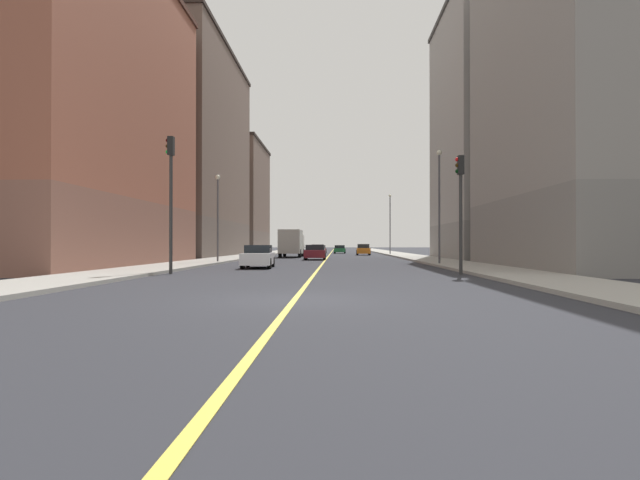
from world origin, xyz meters
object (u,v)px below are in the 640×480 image
Objects in this scene: traffic_light_right_near at (171,186)px; car_white at (258,257)px; car_red at (321,249)px; building_right_corner at (63,108)px; building_left_near at (605,64)px; car_orange at (363,250)px; car_green at (340,249)px; box_truck at (292,243)px; car_black at (319,249)px; car_silver at (318,250)px; building_right_midblock at (182,153)px; street_lamp_right_near at (218,208)px; street_lamp_left_far at (390,218)px; car_maroon at (315,252)px; street_lamp_left_near at (439,195)px; building_right_distant at (228,198)px; building_left_mid at (504,133)px; traffic_light_left_near at (460,197)px.

traffic_light_right_near is 1.60× the size of car_white.
building_right_corner is at bearing -106.98° from car_red.
building_left_near reaches higher than car_orange.
box_truck is at bearing -103.39° from car_green.
car_white reaches higher than car_black.
car_red is 1.10× the size of car_white.
car_orange is (-12.25, 36.14, -11.23)m from building_left_near.
car_green is 1.06× the size of car_white.
box_truck reaches higher than car_silver.
car_orange is (21.08, 8.59, -11.10)m from building_right_midblock.
street_lamp_right_near is 32.90m from street_lamp_left_far.
traffic_light_right_near reaches higher than car_maroon.
traffic_light_right_near is at bearing -109.23° from street_lamp_left_far.
street_lamp_left_far is at bearing 10.02° from car_orange.
traffic_light_right_near is 0.87× the size of street_lamp_left_near.
box_truck reaches higher than car_red.
car_white is (-11.63, -36.24, -4.15)m from street_lamp_left_far.
building_right_distant is at bearing 136.83° from car_silver.
building_left_mid reaches higher than car_red.
traffic_light_right_near is 1.45× the size of car_red.
traffic_light_left_near is 1.36× the size of car_white.
building_right_corner is 3.39× the size of traffic_light_right_near.
street_lamp_left_far is 13.48m from car_black.
car_black is (-18.35, 45.24, -11.28)m from building_left_near.
building_right_distant is 2.42× the size of box_truck.
building_right_distant reaches higher than car_white.
street_lamp_left_near reaches higher than traffic_light_left_near.
car_maroon is at bearing 75.06° from traffic_light_right_near.
building_left_mid is 3.10× the size of street_lamp_left_near.
traffic_light_left_near is (-9.75, -23.91, -8.16)m from building_left_mid.
car_maroon is at bearing -105.32° from car_orange.
building_left_near is 3.59× the size of traffic_light_right_near.
car_orange is at bearing 51.44° from box_truck.
building_right_corner is 40.06m from car_silver.
car_red is at bearing 98.48° from traffic_light_left_near.
traffic_light_right_near is at bearing -105.12° from car_orange.
street_lamp_right_near is at bearing -118.83° from street_lamp_left_far.
building_left_mid is 1.05× the size of building_right_corner.
building_left_near is 1.01× the size of building_left_mid.
building_right_corner reaches higher than traffic_light_right_near.
traffic_light_left_near is at bearing -54.81° from building_right_midblock.
box_truck is (-20.61, 25.66, -10.33)m from building_left_near.
building_left_near is at bearing -39.57° from building_right_midblock.
car_red is (5.32, 57.27, -3.63)m from traffic_light_right_near.
car_orange is at bearing -56.21° from car_black.
building_right_distant is 29.28m from street_lamp_left_far.
building_right_distant is at bearing 115.66° from box_truck.
building_right_distant reaches higher than box_truck.
building_right_corner is 5.31× the size of car_black.
street_lamp_left_near is at bearing -43.35° from building_right_midblock.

